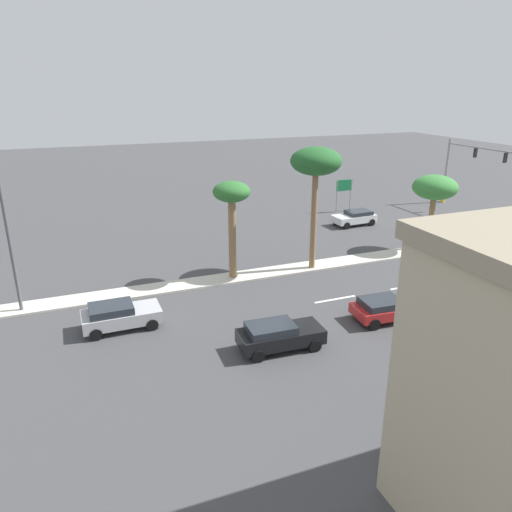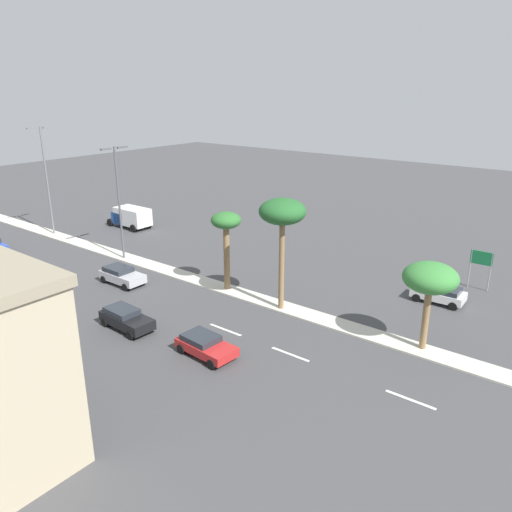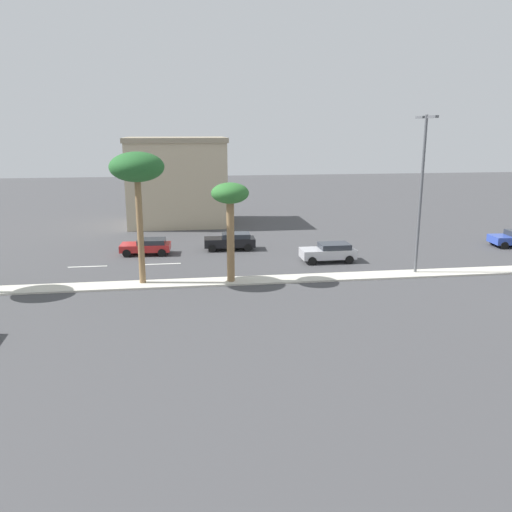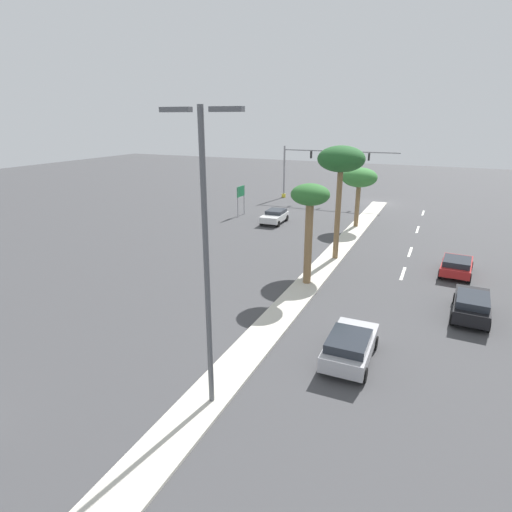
{
  "view_description": "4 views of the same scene",
  "coord_description": "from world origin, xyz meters",
  "px_view_note": "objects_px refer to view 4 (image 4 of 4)",
  "views": [
    {
      "loc": [
        -28.75,
        39.81,
        12.42
      ],
      "look_at": [
        -2.83,
        29.59,
        2.48
      ],
      "focal_mm": 34.1,
      "sensor_mm": 36.0,
      "label": 1
    },
    {
      "loc": [
        -28.76,
        4.57,
        16.08
      ],
      "look_at": [
        1.11,
        27.86,
        3.12
      ],
      "focal_mm": 35.22,
      "sensor_mm": 36.0,
      "label": 2
    },
    {
      "loc": [
        33.25,
        27.02,
        9.92
      ],
      "look_at": [
        1.74,
        31.53,
        2.15
      ],
      "focal_mm": 36.83,
      "sensor_mm": 36.0,
      "label": 3
    },
    {
      "loc": [
        -7.35,
        54.62,
        10.39
      ],
      "look_at": [
        3.05,
        31.67,
        2.01
      ],
      "focal_mm": 29.28,
      "sensor_mm": 36.0,
      "label": 4
    }
  ],
  "objects_px": {
    "sedan_silver_far": "(350,346)",
    "sedan_black_near": "(472,305)",
    "directional_road_sign": "(241,194)",
    "street_lamp_left": "(206,245)",
    "sedan_white_outboard": "(275,216)",
    "sedan_red_mid": "(457,265)",
    "traffic_signal_gantry": "(312,166)",
    "palm_tree_far": "(359,178)",
    "palm_tree_center": "(310,202)",
    "palm_tree_right": "(341,162)"
  },
  "relations": [
    {
      "from": "sedan_silver_far",
      "to": "sedan_black_near",
      "type": "distance_m",
      "value": 8.67
    },
    {
      "from": "directional_road_sign",
      "to": "sedan_silver_far",
      "type": "bearing_deg",
      "value": 125.67
    },
    {
      "from": "street_lamp_left",
      "to": "sedan_white_outboard",
      "type": "xyz_separation_m",
      "value": [
        8.57,
        -27.72,
        -5.59
      ]
    },
    {
      "from": "sedan_white_outboard",
      "to": "street_lamp_left",
      "type": "bearing_deg",
      "value": 107.18
    },
    {
      "from": "street_lamp_left",
      "to": "sedan_red_mid",
      "type": "xyz_separation_m",
      "value": [
        -8.52,
        -18.94,
        -5.61
      ]
    },
    {
      "from": "sedan_white_outboard",
      "to": "traffic_signal_gantry",
      "type": "bearing_deg",
      "value": -87.76
    },
    {
      "from": "palm_tree_far",
      "to": "palm_tree_center",
      "type": "height_order",
      "value": "palm_tree_center"
    },
    {
      "from": "palm_tree_far",
      "to": "sedan_black_near",
      "type": "distance_m",
      "value": 20.3
    },
    {
      "from": "street_lamp_left",
      "to": "sedan_silver_far",
      "type": "xyz_separation_m",
      "value": [
        -4.15,
        -5.06,
        -5.54
      ]
    },
    {
      "from": "palm_tree_far",
      "to": "sedan_red_mid",
      "type": "xyz_separation_m",
      "value": [
        -9.06,
        10.46,
        -4.14
      ]
    },
    {
      "from": "palm_tree_center",
      "to": "sedan_white_outboard",
      "type": "height_order",
      "value": "palm_tree_center"
    },
    {
      "from": "sedan_silver_far",
      "to": "sedan_black_near",
      "type": "height_order",
      "value": "sedan_silver_far"
    },
    {
      "from": "palm_tree_center",
      "to": "sedan_white_outboard",
      "type": "xyz_separation_m",
      "value": [
        8.19,
        -14.72,
        -4.74
      ]
    },
    {
      "from": "palm_tree_center",
      "to": "traffic_signal_gantry",
      "type": "bearing_deg",
      "value": -73.09
    },
    {
      "from": "directional_road_sign",
      "to": "sedan_silver_far",
      "type": "distance_m",
      "value": 29.89
    },
    {
      "from": "palm_tree_right",
      "to": "sedan_silver_far",
      "type": "height_order",
      "value": "palm_tree_right"
    },
    {
      "from": "palm_tree_far",
      "to": "traffic_signal_gantry",
      "type": "bearing_deg",
      "value": -55.22
    },
    {
      "from": "sedan_black_near",
      "to": "palm_tree_right",
      "type": "bearing_deg",
      "value": -35.98
    },
    {
      "from": "palm_tree_center",
      "to": "street_lamp_left",
      "type": "height_order",
      "value": "street_lamp_left"
    },
    {
      "from": "palm_tree_right",
      "to": "palm_tree_center",
      "type": "xyz_separation_m",
      "value": [
        0.44,
        5.74,
        -1.93
      ]
    },
    {
      "from": "traffic_signal_gantry",
      "to": "street_lamp_left",
      "type": "height_order",
      "value": "street_lamp_left"
    },
    {
      "from": "palm_tree_far",
      "to": "palm_tree_right",
      "type": "height_order",
      "value": "palm_tree_right"
    },
    {
      "from": "palm_tree_far",
      "to": "sedan_black_near",
      "type": "xyz_separation_m",
      "value": [
        -9.77,
        17.32,
        -4.07
      ]
    },
    {
      "from": "sedan_red_mid",
      "to": "sedan_silver_far",
      "type": "bearing_deg",
      "value": 72.51
    },
    {
      "from": "directional_road_sign",
      "to": "palm_tree_far",
      "type": "xyz_separation_m",
      "value": [
        -12.72,
        -0.1,
        2.44
      ]
    },
    {
      "from": "palm_tree_center",
      "to": "sedan_red_mid",
      "type": "bearing_deg",
      "value": -146.3
    },
    {
      "from": "palm_tree_far",
      "to": "sedan_red_mid",
      "type": "relative_size",
      "value": 1.42
    },
    {
      "from": "palm_tree_right",
      "to": "sedan_red_mid",
      "type": "xyz_separation_m",
      "value": [
        -8.46,
        -0.2,
        -6.69
      ]
    },
    {
      "from": "traffic_signal_gantry",
      "to": "palm_tree_right",
      "type": "xyz_separation_m",
      "value": [
        -9.18,
        23.03,
        2.94
      ]
    },
    {
      "from": "palm_tree_far",
      "to": "palm_tree_right",
      "type": "distance_m",
      "value": 10.98
    },
    {
      "from": "sedan_white_outboard",
      "to": "sedan_red_mid",
      "type": "height_order",
      "value": "sedan_white_outboard"
    },
    {
      "from": "directional_road_sign",
      "to": "sedan_black_near",
      "type": "xyz_separation_m",
      "value": [
        -22.49,
        17.22,
        -1.64
      ]
    },
    {
      "from": "palm_tree_far",
      "to": "palm_tree_center",
      "type": "relative_size",
      "value": 0.89
    },
    {
      "from": "street_lamp_left",
      "to": "sedan_red_mid",
      "type": "height_order",
      "value": "street_lamp_left"
    },
    {
      "from": "palm_tree_right",
      "to": "palm_tree_center",
      "type": "bearing_deg",
      "value": 85.61
    },
    {
      "from": "traffic_signal_gantry",
      "to": "sedan_red_mid",
      "type": "xyz_separation_m",
      "value": [
        -17.65,
        22.83,
        -3.75
      ]
    },
    {
      "from": "palm_tree_far",
      "to": "sedan_red_mid",
      "type": "bearing_deg",
      "value": 130.88
    },
    {
      "from": "street_lamp_left",
      "to": "sedan_red_mid",
      "type": "distance_m",
      "value": 21.51
    },
    {
      "from": "palm_tree_far",
      "to": "directional_road_sign",
      "type": "bearing_deg",
      "value": 0.43
    },
    {
      "from": "traffic_signal_gantry",
      "to": "palm_tree_right",
      "type": "bearing_deg",
      "value": 111.75
    },
    {
      "from": "traffic_signal_gantry",
      "to": "sedan_silver_far",
      "type": "height_order",
      "value": "traffic_signal_gantry"
    },
    {
      "from": "traffic_signal_gantry",
      "to": "directional_road_sign",
      "type": "bearing_deg",
      "value": 71.67
    },
    {
      "from": "palm_tree_right",
      "to": "sedan_red_mid",
      "type": "height_order",
      "value": "palm_tree_right"
    },
    {
      "from": "sedan_silver_far",
      "to": "palm_tree_far",
      "type": "bearing_deg",
      "value": -79.1
    },
    {
      "from": "palm_tree_right",
      "to": "palm_tree_center",
      "type": "height_order",
      "value": "palm_tree_right"
    },
    {
      "from": "directional_road_sign",
      "to": "palm_tree_far",
      "type": "bearing_deg",
      "value": -179.57
    },
    {
      "from": "palm_tree_far",
      "to": "sedan_red_mid",
      "type": "height_order",
      "value": "palm_tree_far"
    },
    {
      "from": "sedan_silver_far",
      "to": "directional_road_sign",
      "type": "bearing_deg",
      "value": -54.33
    },
    {
      "from": "directional_road_sign",
      "to": "sedan_white_outboard",
      "type": "relative_size",
      "value": 0.82
    },
    {
      "from": "palm_tree_far",
      "to": "sedan_white_outboard",
      "type": "relative_size",
      "value": 1.43
    }
  ]
}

